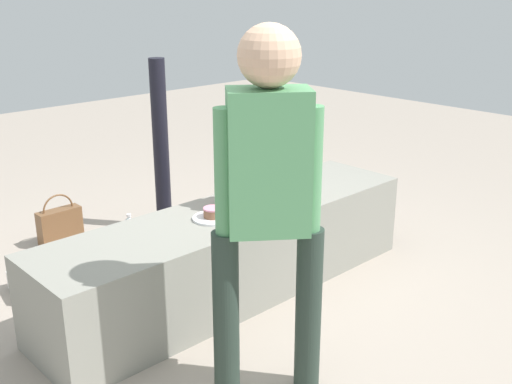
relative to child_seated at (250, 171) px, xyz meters
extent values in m
plane|color=#A29487|center=(-0.10, 0.02, -0.72)|extent=(12.00, 12.00, 0.00)
cube|color=gray|center=(-0.10, 0.02, -0.47)|extent=(2.33, 0.57, 0.50)
cylinder|color=#1D1C45|center=(-0.06, -0.09, -0.18)|extent=(0.08, 0.25, 0.08)
cylinder|color=#1D1C45|center=(0.06, -0.09, -0.18)|extent=(0.08, 0.25, 0.08)
cube|color=#E14D4D|center=(0.00, 0.02, -0.03)|extent=(0.21, 0.14, 0.28)
sphere|color=#DBAD8C|center=(0.00, 0.02, 0.19)|extent=(0.16, 0.16, 0.16)
cylinder|color=#DBAD8C|center=(-0.12, 0.02, -0.04)|extent=(0.05, 0.05, 0.21)
cylinder|color=#DBAD8C|center=(0.11, 0.02, -0.04)|extent=(0.05, 0.05, 0.21)
cylinder|color=#27362D|center=(-0.45, -0.85, -0.34)|extent=(0.11, 0.11, 0.75)
cylinder|color=#27362D|center=(-0.73, -0.64, -0.34)|extent=(0.11, 0.11, 0.75)
cube|color=#559661|center=(-0.59, -0.75, 0.32)|extent=(0.37, 0.35, 0.58)
sphere|color=#DBAD8C|center=(-0.59, -0.75, 0.73)|extent=(0.24, 0.24, 0.24)
cylinder|color=#559661|center=(-0.46, -0.85, 0.27)|extent=(0.09, 0.09, 0.54)
cylinder|color=#559661|center=(-0.72, -0.64, 0.27)|extent=(0.09, 0.09, 0.54)
cylinder|color=white|center=(-0.27, 0.00, -0.21)|extent=(0.22, 0.22, 0.01)
cylinder|color=brown|center=(-0.27, 0.00, -0.18)|extent=(0.10, 0.10, 0.04)
cylinder|color=pink|center=(-0.27, 0.00, -0.15)|extent=(0.10, 0.10, 0.01)
cube|color=silver|center=(-0.21, -0.01, -0.20)|extent=(0.11, 0.04, 0.00)
cube|color=gold|center=(0.92, 0.47, -0.55)|extent=(0.25, 0.09, 0.33)
torus|color=white|center=(0.86, 0.47, -0.39)|extent=(0.10, 0.01, 0.10)
torus|color=white|center=(0.97, 0.47, -0.39)|extent=(0.10, 0.01, 0.10)
cylinder|color=black|center=(0.18, 1.12, -0.70)|extent=(0.36, 0.36, 0.04)
cylinder|color=black|center=(0.18, 1.12, -0.08)|extent=(0.11, 0.11, 1.18)
cylinder|color=silver|center=(-0.17, 1.03, -0.63)|extent=(0.07, 0.07, 0.17)
cone|color=silver|center=(-0.17, 1.03, -0.53)|extent=(0.06, 0.06, 0.03)
cylinder|color=white|center=(-0.17, 1.03, -0.51)|extent=(0.03, 0.03, 0.02)
cylinder|color=red|center=(-0.63, 1.00, -0.66)|extent=(0.08, 0.08, 0.11)
cube|color=white|center=(-0.91, 0.81, -0.66)|extent=(0.36, 0.32, 0.11)
cube|color=black|center=(0.41, 0.48, -0.61)|extent=(0.31, 0.13, 0.22)
torus|color=black|center=(0.41, 0.48, -0.50)|extent=(0.23, 0.01, 0.23)
cube|color=brown|center=(-0.50, 1.38, -0.60)|extent=(0.30, 0.10, 0.24)
torus|color=brown|center=(-0.50, 1.38, -0.48)|extent=(0.22, 0.01, 0.22)
camera|label=1|loc=(-2.19, -2.37, 0.98)|focal=42.81mm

